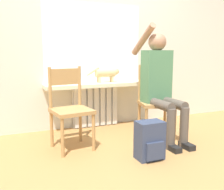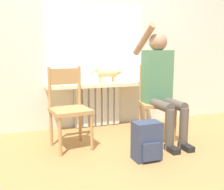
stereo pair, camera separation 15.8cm
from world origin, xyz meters
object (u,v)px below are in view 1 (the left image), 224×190
Objects in this scene: chair_right at (156,100)px; cat at (107,73)px; person at (160,81)px; chair_left at (70,107)px; backpack at (150,141)px.

chair_right is 1.87× the size of cat.
chair_left is at bearing 174.16° from person.
person is 0.86m from backpack.
chair_right is 0.81m from cat.
chair_left is 1.00× the size of chair_right.
chair_left is 0.98m from cat.
cat is 1.38m from backpack.
backpack is at bearing -110.93° from chair_right.
backpack is at bearing -51.68° from chair_left.
cat is (-0.41, 0.62, 0.31)m from chair_right.
chair_right is 2.34× the size of backpack.
chair_left is 0.64× the size of person.
backpack is (0.65, -0.63, -0.27)m from chair_left.
chair_left reaches higher than backpack.
person is 3.63× the size of backpack.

